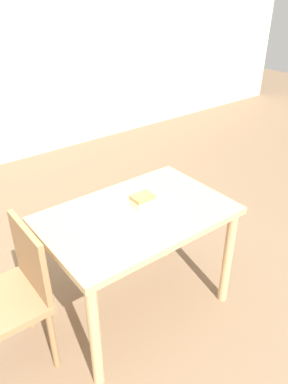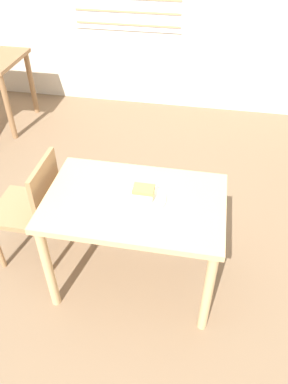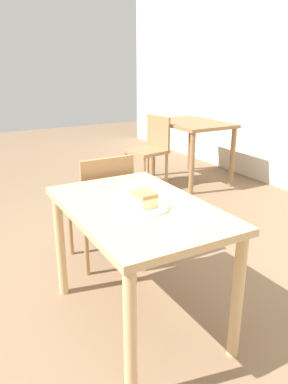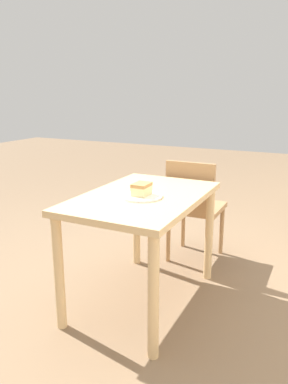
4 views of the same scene
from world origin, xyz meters
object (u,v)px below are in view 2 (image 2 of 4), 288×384
object	(u,v)px
chair_near_window	(32,206)
cake_slice	(144,193)
dining_table_near	(135,213)
plate	(144,199)

from	to	relation	value
chair_near_window	cake_slice	bearing A→B (deg)	84.14
chair_near_window	cake_slice	xyz separation A→B (m)	(0.80, -0.08, 0.31)
dining_table_near	chair_near_window	size ratio (longest dim) A/B	1.26
plate	cake_slice	bearing A→B (deg)	136.43
dining_table_near	chair_near_window	bearing A→B (deg)	172.53
dining_table_near	plate	distance (m)	0.13
dining_table_near	plate	bearing A→B (deg)	14.65
plate	cake_slice	xyz separation A→B (m)	(-0.00, 0.00, 0.04)
chair_near_window	plate	xyz separation A→B (m)	(0.80, -0.08, 0.27)
plate	dining_table_near	bearing A→B (deg)	-165.35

